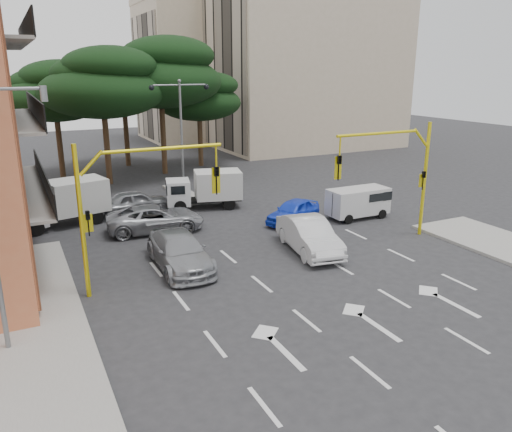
{
  "coord_description": "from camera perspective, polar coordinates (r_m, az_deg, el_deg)",
  "views": [
    {
      "loc": [
        -10.69,
        -16.96,
        8.59
      ],
      "look_at": [
        -0.18,
        4.18,
        1.6
      ],
      "focal_mm": 35.0,
      "sensor_mm": 36.0,
      "label": 1
    }
  ],
  "objects": [
    {
      "name": "ground",
      "position": [
        21.81,
        5.36,
        -6.78
      ],
      "size": [
        120.0,
        120.0,
        0.0
      ],
      "primitive_type": "plane",
      "color": "#28282B",
      "rests_on": "ground"
    },
    {
      "name": "sidewalk_left",
      "position": [
        15.53,
        -26.19,
        -18.69
      ],
      "size": [
        5.0,
        26.0,
        0.15
      ],
      "primitive_type": "cube",
      "color": "gray",
      "rests_on": "ground"
    },
    {
      "name": "median_strip",
      "position": [
        35.68,
        -8.22,
        2.52
      ],
      "size": [
        1.4,
        6.0,
        0.15
      ],
      "primitive_type": "cube",
      "color": "gray",
      "rests_on": "ground"
    },
    {
      "name": "apartment_beige_near",
      "position": [
        57.76,
        5.87,
        17.17
      ],
      "size": [
        20.2,
        12.15,
        18.7
      ],
      "color": "#C1AE91",
      "rests_on": "ground"
    },
    {
      "name": "apartment_beige_far",
      "position": [
        65.38,
        -5.45,
        16.22
      ],
      "size": [
        16.2,
        12.15,
        16.7
      ],
      "color": "#C1AE91",
      "rests_on": "ground"
    },
    {
      "name": "pine_left_near",
      "position": [
        39.51,
        -17.14,
        14.37
      ],
      "size": [
        9.15,
        9.15,
        10.23
      ],
      "color": "#382616",
      "rests_on": "ground"
    },
    {
      "name": "pine_center",
      "position": [
        42.57,
        -10.83,
        15.82
      ],
      "size": [
        9.98,
        9.98,
        11.16
      ],
      "color": "#382616",
      "rests_on": "ground"
    },
    {
      "name": "pine_left_far",
      "position": [
        43.11,
        -22.03,
        13.11
      ],
      "size": [
        8.32,
        8.32,
        9.3
      ],
      "color": "#382616",
      "rests_on": "ground"
    },
    {
      "name": "pine_right",
      "position": [
        45.77,
        -6.45,
        13.43
      ],
      "size": [
        7.49,
        7.49,
        8.37
      ],
      "color": "#382616",
      "rests_on": "ground"
    },
    {
      "name": "pine_back",
      "position": [
        46.95,
        -14.95,
        14.76
      ],
      "size": [
        9.15,
        9.15,
        10.23
      ],
      "color": "#382616",
      "rests_on": "ground"
    },
    {
      "name": "signal_mast_right",
      "position": [
        26.22,
        16.09,
        5.51
      ],
      "size": [
        5.79,
        0.37,
        6.0
      ],
      "color": "yellow",
      "rests_on": "ground"
    },
    {
      "name": "signal_mast_left",
      "position": [
        19.91,
        -14.43,
        2.29
      ],
      "size": [
        5.79,
        0.37,
        6.0
      ],
      "color": "yellow",
      "rests_on": "ground"
    },
    {
      "name": "street_lamp_center",
      "position": [
        34.79,
        -8.59,
        11.1
      ],
      "size": [
        4.16,
        0.36,
        7.77
      ],
      "color": "slate",
      "rests_on": "median_strip"
    },
    {
      "name": "car_white_hatch",
      "position": [
        24.37,
        6.09,
        -2.2
      ],
      "size": [
        2.53,
        5.19,
        1.64
      ],
      "primitive_type": "imported",
      "rotation": [
        0.0,
        0.0,
        -0.17
      ],
      "color": "silver",
      "rests_on": "ground"
    },
    {
      "name": "car_blue_compact",
      "position": [
        28.9,
        4.29,
        0.55
      ],
      "size": [
        4.23,
        3.21,
        1.34
      ],
      "primitive_type": "imported",
      "rotation": [
        0.0,
        0.0,
        -1.1
      ],
      "color": "blue",
      "rests_on": "ground"
    },
    {
      "name": "car_silver_wagon",
      "position": [
        22.6,
        -8.74,
        -3.98
      ],
      "size": [
        2.32,
        5.33,
        1.53
      ],
      "primitive_type": "imported",
      "rotation": [
        0.0,
        0.0,
        -0.03
      ],
      "color": "#95979C",
      "rests_on": "ground"
    },
    {
      "name": "car_silver_cross_a",
      "position": [
        27.79,
        -11.4,
        -0.28
      ],
      "size": [
        5.51,
        3.11,
        1.45
      ],
      "primitive_type": "imported",
      "rotation": [
        0.0,
        0.0,
        1.43
      ],
      "color": "#999AA0",
      "rests_on": "ground"
    },
    {
      "name": "car_silver_cross_b",
      "position": [
        31.68,
        -13.49,
        1.63
      ],
      "size": [
        4.27,
        1.95,
        1.42
      ],
      "primitive_type": "imported",
      "rotation": [
        0.0,
        0.0,
        1.64
      ],
      "color": "gray",
      "rests_on": "ground"
    },
    {
      "name": "van_white",
      "position": [
        30.28,
        11.57,
        1.47
      ],
      "size": [
        3.67,
        1.68,
        1.83
      ],
      "primitive_type": null,
      "rotation": [
        0.0,
        0.0,
        -1.58
      ],
      "color": "silver",
      "rests_on": "ground"
    },
    {
      "name": "box_truck_a",
      "position": [
        30.16,
        -21.35,
        1.3
      ],
      "size": [
        5.53,
        3.3,
        2.54
      ],
      "primitive_type": null,
      "rotation": [
        0.0,
        0.0,
        1.8
      ],
      "color": "silver",
      "rests_on": "ground"
    },
    {
      "name": "box_truck_b",
      "position": [
        31.98,
        -5.89,
        3.01
      ],
      "size": [
        5.15,
        3.16,
        2.36
      ],
      "primitive_type": null,
      "rotation": [
        0.0,
        0.0,
        1.32
      ],
      "color": "white",
      "rests_on": "ground"
    }
  ]
}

